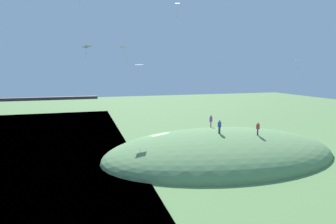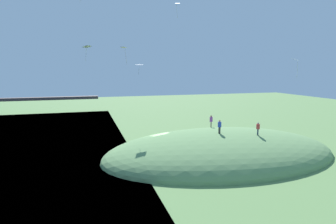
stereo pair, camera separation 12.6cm
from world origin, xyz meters
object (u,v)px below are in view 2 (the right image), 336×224
at_px(kite_5, 124,49).
at_px(person_walking_path, 211,120).
at_px(kite_8, 295,61).
at_px(person_near_shore, 220,125).
at_px(person_watching_kites, 258,127).
at_px(kite_4, 177,5).
at_px(kite_3, 87,47).
at_px(kite_9, 139,65).

bearing_deg(kite_5, person_walking_path, -5.76).
bearing_deg(kite_8, person_near_shore, 126.90).
relative_size(person_watching_kites, kite_4, 0.84).
height_order(person_walking_path, kite_8, kite_8).
relative_size(person_watching_kites, kite_5, 0.72).
bearing_deg(person_watching_kites, kite_3, -55.64).
bearing_deg(kite_5, person_near_shore, -31.27).
relative_size(kite_5, kite_9, 1.61).
bearing_deg(kite_8, kite_9, 130.34).
bearing_deg(kite_9, kite_3, -136.67).
xyz_separation_m(kite_3, kite_9, (7.19, 6.78, -1.81)).
bearing_deg(person_walking_path, kite_4, -71.13).
height_order(person_walking_path, kite_9, kite_9).
xyz_separation_m(kite_5, kite_8, (15.78, -13.21, -1.81)).
height_order(kite_3, kite_9, kite_3).
relative_size(person_watching_kites, kite_8, 0.79).
height_order(kite_8, kite_9, kite_8).
bearing_deg(kite_8, person_watching_kites, 96.47).
height_order(kite_3, kite_5, kite_5).
relative_size(person_walking_path, kite_4, 0.93).
distance_m(person_walking_path, kite_3, 19.65).
bearing_deg(kite_4, kite_3, -164.07).
relative_size(person_near_shore, person_watching_kites, 1.04).
height_order(person_watching_kites, kite_5, kite_5).
bearing_deg(kite_5, kite_8, -39.92).
xyz_separation_m(kite_3, kite_5, (4.69, 4.35, 0.26)).
xyz_separation_m(kite_5, kite_9, (2.50, 2.43, -2.08)).
height_order(person_walking_path, kite_4, kite_4).
xyz_separation_m(person_walking_path, kite_9, (-9.66, 3.66, 7.80)).
bearing_deg(kite_8, person_walking_path, 106.84).
bearing_deg(kite_9, kite_8, -49.66).
xyz_separation_m(kite_8, kite_9, (-13.28, 15.64, -0.26)).
height_order(person_watching_kites, kite_9, kite_9).
xyz_separation_m(person_watching_kites, kite_4, (-8.19, 7.17, 15.42)).
height_order(person_near_shore, kite_9, kite_9).
height_order(kite_4, kite_9, kite_4).
distance_m(kite_4, kite_8, 16.77).
distance_m(person_watching_kites, kite_5, 19.84).
distance_m(kite_3, kite_8, 22.36).
height_order(person_near_shore, person_walking_path, person_near_shore).
bearing_deg(person_watching_kites, kite_4, -85.93).
relative_size(person_near_shore, kite_4, 0.87).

